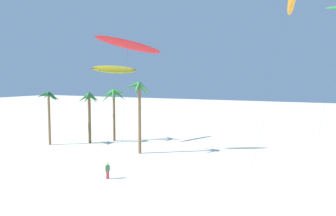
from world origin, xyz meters
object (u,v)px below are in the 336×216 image
object	(u,v)px
flying_kite_5	(115,69)
person_foreground_walker	(108,170)
palm_tree_0	(48,100)
flying_kite_10	(128,45)
palm_tree_2	(114,98)
palm_tree_3	(139,98)
palm_tree_1	(89,104)
flying_kite_2	(292,2)

from	to	relation	value
flying_kite_5	person_foreground_walker	xyz separation A→B (m)	(10.97, -16.63, -10.28)
palm_tree_0	flying_kite_10	bearing A→B (deg)	3.26
palm_tree_2	flying_kite_10	bearing A→B (deg)	-42.28
palm_tree_2	palm_tree_3	bearing A→B (deg)	-35.59
palm_tree_3	flying_kite_5	bearing A→B (deg)	144.13
palm_tree_3	person_foreground_walker	distance (m)	13.17
palm_tree_1	person_foreground_walker	size ratio (longest dim) A/B	4.84
palm_tree_3	person_foreground_walker	size ratio (longest dim) A/B	5.88
palm_tree_2	flying_kite_5	world-z (taller)	flying_kite_5
palm_tree_2	flying_kite_2	size ratio (longest dim) A/B	0.42
palm_tree_1	palm_tree_3	size ratio (longest dim) A/B	0.82
flying_kite_2	palm_tree_2	bearing A→B (deg)	176.52
flying_kite_2	palm_tree_3	bearing A→B (deg)	-166.39
palm_tree_1	flying_kite_5	bearing A→B (deg)	45.68
palm_tree_2	palm_tree_3	world-z (taller)	palm_tree_3
flying_kite_2	flying_kite_5	distance (m)	26.53
palm_tree_2	flying_kite_10	size ratio (longest dim) A/B	0.52
palm_tree_0	palm_tree_1	bearing A→B (deg)	40.94
flying_kite_5	person_foreground_walker	distance (m)	22.41
palm_tree_0	flying_kite_2	world-z (taller)	flying_kite_2
palm_tree_0	person_foreground_walker	world-z (taller)	palm_tree_0
palm_tree_0	palm_tree_3	size ratio (longest dim) A/B	0.84
palm_tree_2	flying_kite_2	xyz separation A→B (m)	(25.98, -1.58, 11.70)
palm_tree_2	flying_kite_2	world-z (taller)	flying_kite_2
palm_tree_2	flying_kite_2	distance (m)	28.53
palm_tree_0	flying_kite_10	distance (m)	15.44
person_foreground_walker	flying_kite_2	bearing A→B (deg)	46.57
palm_tree_0	palm_tree_3	bearing A→B (deg)	4.09
palm_tree_3	palm_tree_1	bearing A→B (deg)	165.32
person_foreground_walker	flying_kite_5	bearing A→B (deg)	123.40
palm_tree_0	flying_kite_2	distance (m)	35.14
flying_kite_5	person_foreground_walker	world-z (taller)	flying_kite_5
palm_tree_0	palm_tree_3	world-z (taller)	palm_tree_3
palm_tree_2	palm_tree_3	xyz separation A→B (m)	(8.21, -5.88, 0.60)
palm_tree_1	flying_kite_10	size ratio (longest dim) A/B	0.49
palm_tree_1	person_foreground_walker	distance (m)	20.11
palm_tree_0	person_foreground_walker	distance (m)	21.47
flying_kite_2	flying_kite_5	xyz separation A→B (m)	(-25.49, 1.29, -7.24)
palm_tree_2	palm_tree_3	size ratio (longest dim) A/B	0.88
palm_tree_0	flying_kite_5	xyz separation A→B (m)	(7.17, 6.65, 4.57)
palm_tree_2	flying_kite_5	size ratio (longest dim) A/B	0.69
palm_tree_3	flying_kite_5	world-z (taller)	flying_kite_5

